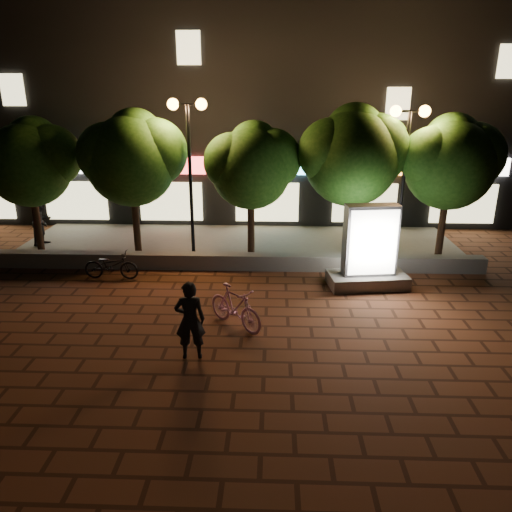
{
  "coord_description": "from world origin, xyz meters",
  "views": [
    {
      "loc": [
        1.27,
        -10.74,
        5.54
      ],
      "look_at": [
        0.82,
        1.5,
        1.31
      ],
      "focal_mm": 34.05,
      "sensor_mm": 36.0,
      "label": 1
    }
  ],
  "objects_px": {
    "tree_far_left": "(30,159)",
    "tree_right": "(353,153)",
    "street_lamp_right": "(407,143)",
    "ad_kiosk": "(369,254)",
    "street_lamp_left": "(189,138)",
    "scooter_parked": "(111,265)",
    "scooter_pink": "(235,307)",
    "tree_mid": "(252,163)",
    "tree_left": "(133,155)",
    "pedestrian": "(42,222)",
    "tree_far_right": "(451,159)",
    "rider": "(190,320)"
  },
  "relations": [
    {
      "from": "street_lamp_left",
      "to": "tree_right",
      "type": "bearing_deg",
      "value": 2.81
    },
    {
      "from": "street_lamp_right",
      "to": "street_lamp_left",
      "type": "bearing_deg",
      "value": 180.0
    },
    {
      "from": "street_lamp_left",
      "to": "tree_far_right",
      "type": "bearing_deg",
      "value": 1.76
    },
    {
      "from": "rider",
      "to": "street_lamp_left",
      "type": "bearing_deg",
      "value": -87.82
    },
    {
      "from": "tree_left",
      "to": "rider",
      "type": "height_order",
      "value": "tree_left"
    },
    {
      "from": "pedestrian",
      "to": "scooter_pink",
      "type": "bearing_deg",
      "value": -109.72
    },
    {
      "from": "ad_kiosk",
      "to": "street_lamp_left",
      "type": "bearing_deg",
      "value": 155.86
    },
    {
      "from": "tree_right",
      "to": "street_lamp_left",
      "type": "height_order",
      "value": "street_lamp_left"
    },
    {
      "from": "tree_far_left",
      "to": "scooter_parked",
      "type": "relative_size",
      "value": 2.77
    },
    {
      "from": "tree_mid",
      "to": "street_lamp_right",
      "type": "distance_m",
      "value": 5.0
    },
    {
      "from": "tree_left",
      "to": "scooter_parked",
      "type": "xyz_separation_m",
      "value": [
        -0.23,
        -2.46,
        -3.01
      ]
    },
    {
      "from": "tree_right",
      "to": "street_lamp_right",
      "type": "distance_m",
      "value": 1.7
    },
    {
      "from": "street_lamp_right",
      "to": "scooter_parked",
      "type": "height_order",
      "value": "street_lamp_right"
    },
    {
      "from": "tree_far_right",
      "to": "pedestrian",
      "type": "distance_m",
      "value": 14.47
    },
    {
      "from": "tree_mid",
      "to": "scooter_parked",
      "type": "distance_m",
      "value": 5.62
    },
    {
      "from": "scooter_parked",
      "to": "pedestrian",
      "type": "relative_size",
      "value": 0.96
    },
    {
      "from": "tree_left",
      "to": "pedestrian",
      "type": "distance_m",
      "value": 4.55
    },
    {
      "from": "tree_left",
      "to": "rider",
      "type": "bearing_deg",
      "value": -66.92
    },
    {
      "from": "pedestrian",
      "to": "tree_far_left",
      "type": "bearing_deg",
      "value": -139.34
    },
    {
      "from": "tree_far_left",
      "to": "tree_mid",
      "type": "bearing_deg",
      "value": -0.0
    },
    {
      "from": "scooter_pink",
      "to": "pedestrian",
      "type": "bearing_deg",
      "value": 93.99
    },
    {
      "from": "ad_kiosk",
      "to": "rider",
      "type": "bearing_deg",
      "value": -137.17
    },
    {
      "from": "tree_far_right",
      "to": "ad_kiosk",
      "type": "height_order",
      "value": "tree_far_right"
    },
    {
      "from": "tree_far_left",
      "to": "rider",
      "type": "distance_m",
      "value": 9.81
    },
    {
      "from": "street_lamp_right",
      "to": "ad_kiosk",
      "type": "relative_size",
      "value": 2.02
    },
    {
      "from": "street_lamp_right",
      "to": "ad_kiosk",
      "type": "bearing_deg",
      "value": -119.89
    },
    {
      "from": "tree_mid",
      "to": "street_lamp_right",
      "type": "relative_size",
      "value": 0.9
    },
    {
      "from": "ad_kiosk",
      "to": "pedestrian",
      "type": "xyz_separation_m",
      "value": [
        -11.26,
        3.39,
        -0.04
      ]
    },
    {
      "from": "tree_far_left",
      "to": "scooter_pink",
      "type": "xyz_separation_m",
      "value": [
        7.32,
        -5.52,
        -2.76
      ]
    },
    {
      "from": "scooter_pink",
      "to": "street_lamp_right",
      "type": "bearing_deg",
      "value": -1.23
    },
    {
      "from": "tree_mid",
      "to": "street_lamp_right",
      "type": "bearing_deg",
      "value": -3.04
    },
    {
      "from": "street_lamp_right",
      "to": "rider",
      "type": "xyz_separation_m",
      "value": [
        -5.98,
        -6.7,
        -3.01
      ]
    },
    {
      "from": "tree_left",
      "to": "rider",
      "type": "xyz_separation_m",
      "value": [
        2.97,
        -6.97,
        -2.56
      ]
    },
    {
      "from": "ad_kiosk",
      "to": "scooter_parked",
      "type": "xyz_separation_m",
      "value": [
        -7.74,
        0.29,
        -0.55
      ]
    },
    {
      "from": "tree_far_left",
      "to": "street_lamp_left",
      "type": "bearing_deg",
      "value": -2.76
    },
    {
      "from": "rider",
      "to": "scooter_pink",
      "type": "bearing_deg",
      "value": -126.72
    },
    {
      "from": "scooter_pink",
      "to": "rider",
      "type": "bearing_deg",
      "value": -167.11
    },
    {
      "from": "tree_left",
      "to": "tree_far_right",
      "type": "bearing_deg",
      "value": -0.0
    },
    {
      "from": "tree_far_left",
      "to": "tree_right",
      "type": "bearing_deg",
      "value": 0.0
    },
    {
      "from": "tree_far_right",
      "to": "tree_right",
      "type": "bearing_deg",
      "value": 180.0
    },
    {
      "from": "street_lamp_right",
      "to": "ad_kiosk",
      "type": "xyz_separation_m",
      "value": [
        -1.43,
        -2.49,
        -2.9
      ]
    },
    {
      "from": "scooter_pink",
      "to": "scooter_parked",
      "type": "height_order",
      "value": "scooter_pink"
    },
    {
      "from": "rider",
      "to": "scooter_parked",
      "type": "bearing_deg",
      "value": -61.14
    },
    {
      "from": "street_lamp_right",
      "to": "tree_far_right",
      "type": "bearing_deg",
      "value": 9.61
    },
    {
      "from": "tree_left",
      "to": "street_lamp_right",
      "type": "relative_size",
      "value": 0.98
    },
    {
      "from": "tree_left",
      "to": "tree_mid",
      "type": "bearing_deg",
      "value": -0.0
    },
    {
      "from": "tree_right",
      "to": "street_lamp_left",
      "type": "distance_m",
      "value": 5.38
    },
    {
      "from": "scooter_pink",
      "to": "pedestrian",
      "type": "distance_m",
      "value": 9.76
    },
    {
      "from": "tree_mid",
      "to": "ad_kiosk",
      "type": "distance_m",
      "value": 4.99
    },
    {
      "from": "tree_right",
      "to": "scooter_parked",
      "type": "relative_size",
      "value": 3.03
    }
  ]
}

